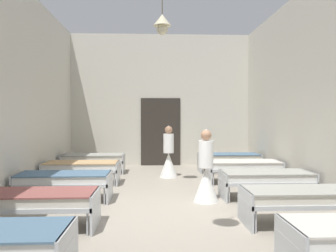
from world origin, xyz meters
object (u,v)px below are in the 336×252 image
(bed_right_row_2, at_px, (303,197))
(bed_right_row_3, at_px, (266,178))
(bed_left_row_3, at_px, (64,180))
(nurse_mid_aisle, at_px, (169,159))
(bed_left_row_2, at_px, (35,200))
(bed_right_row_4, at_px, (244,166))
(bed_right_row_5, at_px, (229,158))
(nurse_near_aisle, at_px, (206,176))
(bed_left_row_4, at_px, (82,167))
(bed_left_row_5, at_px, (94,159))

(bed_right_row_2, height_order, bed_right_row_3, same)
(bed_left_row_3, bearing_deg, nurse_mid_aisle, 49.26)
(bed_left_row_2, distance_m, bed_right_row_3, 4.58)
(bed_right_row_4, xyz_separation_m, bed_right_row_5, (0.00, 1.76, 0.00))
(bed_right_row_3, height_order, bed_right_row_5, same)
(nurse_near_aisle, bearing_deg, bed_left_row_4, 125.89)
(bed_right_row_2, relative_size, bed_left_row_4, 1.00)
(bed_right_row_3, bearing_deg, bed_right_row_5, 90.00)
(bed_left_row_5, height_order, nurse_near_aisle, nurse_near_aisle)
(bed_right_row_3, distance_m, bed_left_row_4, 4.58)
(bed_right_row_4, relative_size, bed_left_row_5, 1.00)
(bed_left_row_2, bearing_deg, nurse_near_aisle, 28.08)
(bed_right_row_3, relative_size, nurse_mid_aisle, 1.28)
(bed_right_row_2, distance_m, nurse_near_aisle, 2.04)
(bed_right_row_2, height_order, bed_left_row_3, same)
(bed_right_row_4, distance_m, bed_left_row_5, 4.58)
(bed_right_row_2, xyz_separation_m, bed_left_row_4, (-4.23, 3.51, 0.00))
(bed_left_row_2, height_order, bed_right_row_5, same)
(bed_right_row_2, height_order, nurse_mid_aisle, nurse_mid_aisle)
(bed_right_row_2, bearing_deg, bed_left_row_2, 180.00)
(bed_right_row_3, distance_m, bed_right_row_5, 3.51)
(nurse_near_aisle, height_order, nurse_mid_aisle, same)
(bed_right_row_4, height_order, bed_right_row_5, same)
(bed_right_row_2, relative_size, bed_right_row_5, 1.00)
(bed_right_row_5, xyz_separation_m, nurse_near_aisle, (-1.32, -3.72, 0.09))
(bed_right_row_2, bearing_deg, bed_right_row_4, 90.00)
(bed_right_row_3, bearing_deg, nurse_near_aisle, -171.21)
(bed_left_row_2, relative_size, bed_right_row_5, 1.00)
(bed_right_row_4, bearing_deg, bed_left_row_4, 180.00)
(bed_left_row_4, relative_size, nurse_near_aisle, 1.28)
(bed_right_row_2, distance_m, bed_right_row_4, 3.51)
(bed_right_row_3, bearing_deg, nurse_mid_aisle, 126.18)
(nurse_mid_aisle, bearing_deg, nurse_near_aisle, -15.03)
(bed_right_row_5, height_order, nurse_near_aisle, nurse_near_aisle)
(bed_left_row_3, height_order, bed_right_row_4, same)
(bed_right_row_3, relative_size, bed_right_row_4, 1.00)
(nurse_near_aisle, xyz_separation_m, nurse_mid_aisle, (-0.62, 2.86, 0.00))
(bed_left_row_5, bearing_deg, bed_left_row_4, -90.00)
(bed_right_row_4, height_order, nurse_near_aisle, nurse_near_aisle)
(bed_left_row_2, relative_size, nurse_near_aisle, 1.28)
(bed_right_row_4, bearing_deg, bed_right_row_5, 90.00)
(bed_left_row_2, height_order, bed_right_row_4, same)
(bed_right_row_2, distance_m, bed_right_row_3, 1.76)
(bed_left_row_2, height_order, bed_left_row_5, same)
(bed_left_row_2, xyz_separation_m, bed_left_row_4, (0.00, 3.51, 0.00))
(bed_right_row_4, bearing_deg, bed_left_row_5, 157.43)
(bed_left_row_2, relative_size, bed_right_row_3, 1.00)
(bed_right_row_3, bearing_deg, bed_left_row_2, -157.43)
(bed_left_row_4, xyz_separation_m, nurse_near_aisle, (2.91, -1.96, 0.09))
(bed_left_row_4, xyz_separation_m, nurse_mid_aisle, (2.29, 0.90, 0.09))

